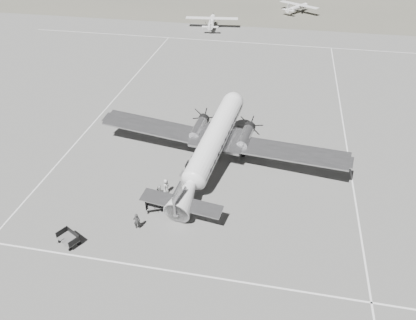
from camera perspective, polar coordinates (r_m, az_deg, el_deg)
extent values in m
plane|color=slate|center=(41.67, 3.30, -1.27)|extent=(260.00, 260.00, 0.00)
cube|color=silver|center=(31.48, -0.60, -16.01)|extent=(60.00, 0.15, 0.01)
cube|color=silver|center=(42.18, 19.66, -3.03)|extent=(0.15, 80.00, 0.01)
cube|color=silver|center=(54.62, -14.22, 6.95)|extent=(0.15, 60.00, 0.01)
cube|color=silver|center=(77.62, 7.83, 15.90)|extent=(90.00, 0.15, 0.01)
imported|color=#2B2B2B|center=(34.95, -9.97, -8.45)|extent=(0.65, 0.51, 1.57)
imported|color=#B1B1AF|center=(37.32, -6.77, -4.67)|extent=(1.01, 1.08, 1.76)
imported|color=#B3B3B1|center=(38.29, -5.93, -3.68)|extent=(0.68, 0.85, 1.51)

